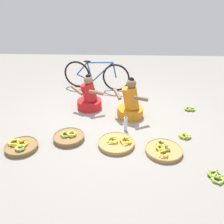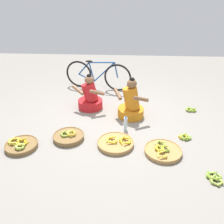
# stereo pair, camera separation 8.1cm
# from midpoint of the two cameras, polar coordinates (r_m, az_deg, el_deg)

# --- Properties ---
(ground_plane) EXTENTS (10.00, 10.00, 0.00)m
(ground_plane) POSITION_cam_midpoint_polar(r_m,az_deg,el_deg) (4.53, 0.66, -2.69)
(ground_plane) COLOR gray
(vendor_woman_front) EXTENTS (0.69, 0.54, 0.83)m
(vendor_woman_front) POSITION_cam_midpoint_polar(r_m,az_deg,el_deg) (4.67, 5.11, 1.87)
(vendor_woman_front) COLOR orange
(vendor_woman_front) RESTS_ON ground
(vendor_woman_behind) EXTENTS (0.70, 0.52, 0.76)m
(vendor_woman_behind) POSITION_cam_midpoint_polar(r_m,az_deg,el_deg) (5.01, -4.90, 3.53)
(vendor_woman_behind) COLOR red
(vendor_woman_behind) RESTS_ON ground
(bicycle_leaning) EXTENTS (1.68, 0.39, 0.73)m
(bicycle_leaning) POSITION_cam_midpoint_polar(r_m,az_deg,el_deg) (5.95, -3.09, 8.89)
(bicycle_leaning) COLOR black
(bicycle_leaning) RESTS_ON ground
(banana_basket_mid_right) EXTENTS (0.53, 0.53, 0.15)m
(banana_basket_mid_right) POSITION_cam_midpoint_polar(r_m,az_deg,el_deg) (4.12, -20.65, -7.49)
(banana_basket_mid_right) COLOR brown
(banana_basket_mid_right) RESTS_ON ground
(banana_basket_near_bicycle) EXTENTS (0.59, 0.59, 0.13)m
(banana_basket_near_bicycle) POSITION_cam_midpoint_polar(r_m,az_deg,el_deg) (3.85, 12.82, -9.12)
(banana_basket_near_bicycle) COLOR #A87F47
(banana_basket_near_bicycle) RESTS_ON ground
(banana_basket_front_left) EXTENTS (0.53, 0.53, 0.15)m
(banana_basket_front_left) POSITION_cam_midpoint_polar(r_m,az_deg,el_deg) (4.13, -9.92, -5.84)
(banana_basket_front_left) COLOR brown
(banana_basket_front_left) RESTS_ON ground
(banana_basket_near_vendor) EXTENTS (0.61, 0.61, 0.14)m
(banana_basket_near_vendor) POSITION_cam_midpoint_polar(r_m,az_deg,el_deg) (3.92, 1.50, -7.50)
(banana_basket_near_vendor) COLOR #A87F47
(banana_basket_near_vendor) RESTS_ON ground
(loose_bananas_mid_left) EXTENTS (0.24, 0.21, 0.09)m
(loose_bananas_mid_left) POSITION_cam_midpoint_polar(r_m,az_deg,el_deg) (4.29, 17.74, -5.78)
(loose_bananas_mid_left) COLOR gold
(loose_bananas_mid_left) RESTS_ON ground
(loose_bananas_front_right) EXTENTS (0.25, 0.18, 0.08)m
(loose_bananas_front_right) POSITION_cam_midpoint_polar(r_m,az_deg,el_deg) (5.24, 18.98, 0.52)
(loose_bananas_front_right) COLOR #8CAD38
(loose_bananas_front_right) RESTS_ON ground
(loose_bananas_back_left) EXTENTS (0.23, 0.28, 0.09)m
(loose_bananas_back_left) POSITION_cam_midpoint_polar(r_m,az_deg,el_deg) (3.62, 24.15, -14.39)
(loose_bananas_back_left) COLOR #8CAD38
(loose_bananas_back_left) RESTS_ON ground
(water_bottle) EXTENTS (0.06, 0.06, 0.28)m
(water_bottle) POSITION_cam_midpoint_polar(r_m,az_deg,el_deg) (4.26, 3.83, -2.91)
(water_bottle) COLOR silver
(water_bottle) RESTS_ON ground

